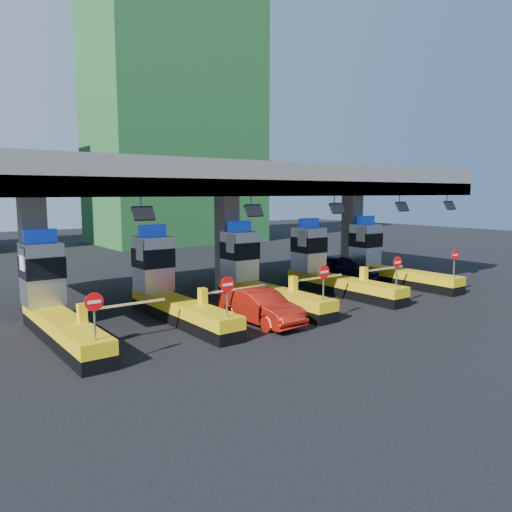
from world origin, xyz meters
TOP-DOWN VIEW (x-y plane):
  - ground at (0.00, 0.00)m, footprint 120.00×120.00m
  - toll_canopy at (0.00, 2.87)m, footprint 28.00×12.09m
  - toll_lane_far_left at (-10.00, 0.28)m, footprint 4.43×8.00m
  - toll_lane_left at (-5.00, 0.28)m, footprint 4.43×8.00m
  - toll_lane_center at (0.00, 0.28)m, footprint 4.43×8.00m
  - toll_lane_right at (5.00, 0.28)m, footprint 4.43×8.00m
  - toll_lane_far_right at (10.00, 0.28)m, footprint 4.43×8.00m
  - bg_building_scaffold at (12.00, 32.00)m, footprint 18.00×12.00m
  - van at (7.64, 1.80)m, footprint 2.83×5.42m
  - red_car at (-2.27, -3.06)m, footprint 1.69×4.53m

SIDE VIEW (x-z plane):
  - ground at x=0.00m, z-range 0.00..0.00m
  - red_car at x=-2.27m, z-range 0.00..1.48m
  - van at x=7.64m, z-range 0.00..1.76m
  - toll_lane_far_left at x=-10.00m, z-range -0.68..3.47m
  - toll_lane_left at x=-5.00m, z-range -0.68..3.47m
  - toll_lane_center at x=0.00m, z-range -0.68..3.47m
  - toll_lane_right at x=5.00m, z-range -0.68..3.47m
  - toll_lane_far_right at x=10.00m, z-range -0.68..3.47m
  - toll_canopy at x=0.00m, z-range 2.63..9.63m
  - bg_building_scaffold at x=12.00m, z-range 0.00..28.00m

